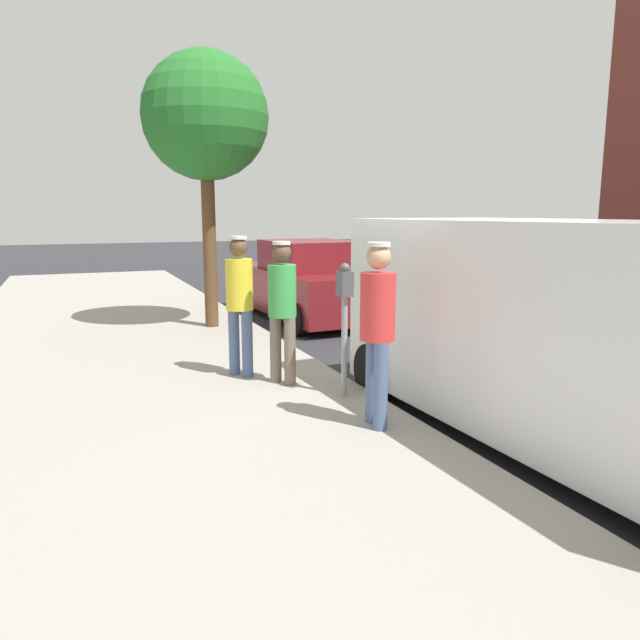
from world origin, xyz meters
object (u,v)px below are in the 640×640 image
Objects in this scene: parked_sedan_behind at (306,283)px; parking_meter_near at (345,307)px; pedestrian_in_yellow at (240,296)px; pedestrian_in_green at (282,303)px; parked_van at (573,328)px; street_tree at (205,118)px; pedestrian_in_red at (378,322)px.

parking_meter_near is at bearing 72.64° from parked_sedan_behind.
pedestrian_in_green is at bearing 124.94° from pedestrian_in_yellow.
pedestrian_in_green is at bearing -56.79° from parking_meter_near.
parking_meter_near is at bearing 123.21° from pedestrian_in_green.
parked_van is at bearing 127.10° from pedestrian_in_yellow.
pedestrian_in_red is at bearing 93.19° from street_tree.
pedestrian_in_red reaches higher than pedestrian_in_yellow.
pedestrian_in_red is (0.13, 1.02, 0.01)m from parking_meter_near.
parked_van is 1.09× the size of street_tree.
pedestrian_in_red is 1.79m from pedestrian_in_green.
parked_van is at bearing 153.20° from pedestrian_in_red.
pedestrian_in_yellow is 0.66m from pedestrian_in_green.
pedestrian_in_yellow is 1.03× the size of pedestrian_in_green.
pedestrian_in_yellow is 0.34× the size of parked_van.
pedestrian_in_yellow is 3.92m from parked_van.
parked_van is (-1.98, 2.58, 0.01)m from pedestrian_in_green.
pedestrian_in_red is at bearing 74.12° from parked_sedan_behind.
pedestrian_in_green is (0.48, -0.74, -0.03)m from parking_meter_near.
pedestrian_in_red is 6.95m from parked_sedan_behind.
parked_sedan_behind is 0.93× the size of street_tree.
street_tree reaches higher than pedestrian_in_yellow.
pedestrian_in_yellow is (0.86, -1.28, -0.00)m from parking_meter_near.
pedestrian_in_red is at bearing 82.69° from parking_meter_near.
street_tree is (2.22, 0.87, 3.09)m from parked_sedan_behind.
pedestrian_in_green reaches higher than parked_sedan_behind.
parking_meter_near is 0.88m from pedestrian_in_green.
street_tree reaches higher than parked_sedan_behind.
parking_meter_near is at bearing -97.31° from pedestrian_in_red.
pedestrian_in_yellow is 0.40× the size of parked_sedan_behind.
parked_van reaches higher than parked_sedan_behind.
parked_van is 7.41m from street_tree.
pedestrian_in_green is at bearing -78.65° from pedestrian_in_red.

